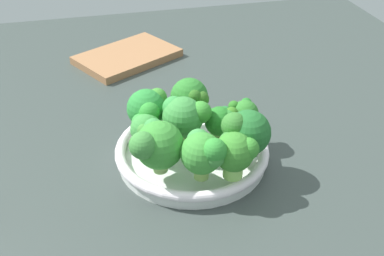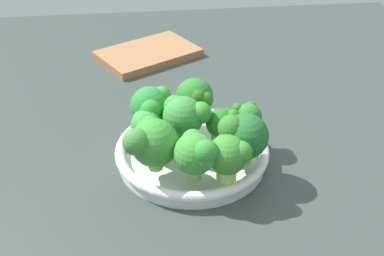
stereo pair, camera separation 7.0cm
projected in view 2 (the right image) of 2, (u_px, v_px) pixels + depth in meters
ground_plane at (165, 161)px, 74.73cm from camera, size 130.00×130.00×2.50cm
bowl at (192, 152)px, 72.12cm from camera, size 23.19×23.19×2.81cm
broccoli_floret_0 at (195, 98)px, 74.58cm from camera, size 5.97×6.14×7.33cm
broccoli_floret_1 at (223, 123)px, 70.53cm from camera, size 5.12×4.47×5.46cm
broccoli_floret_2 at (151, 106)px, 72.37cm from camera, size 5.97×6.88×7.25cm
broccoli_floret_3 at (197, 153)px, 62.49cm from camera, size 5.75×6.69×7.09cm
broccoli_floret_4 at (229, 154)px, 62.70cm from camera, size 5.90×6.08×6.73cm
broccoli_floret_5 at (242, 135)px, 65.42cm from camera, size 7.16×6.46×7.71cm
broccoli_floret_6 at (152, 142)px, 64.14cm from camera, size 7.58×6.69×7.60cm
broccoli_floret_7 at (146, 126)px, 69.67cm from camera, size 4.66×5.08×5.59cm
broccoli_floret_8 at (184, 115)px, 69.23cm from camera, size 7.11×6.22×7.70cm
broccoli_floret_9 at (247, 117)px, 72.08cm from camera, size 4.59×4.50×5.21cm
cutting_board at (148, 54)px, 103.40cm from camera, size 24.16×21.58×1.60cm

